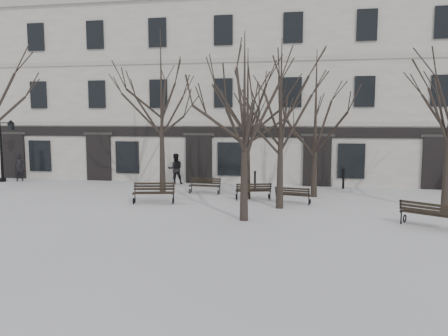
% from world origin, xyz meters
% --- Properties ---
extents(ground, '(100.00, 100.00, 0.00)m').
position_xyz_m(ground, '(0.00, 0.00, 0.00)').
color(ground, silver).
rests_on(ground, ground).
extents(building, '(40.40, 10.20, 11.40)m').
position_xyz_m(building, '(0.00, 12.96, 5.52)').
color(building, beige).
rests_on(building, ground).
extents(tree_1, '(4.97, 4.97, 7.10)m').
position_xyz_m(tree_1, '(0.50, -1.32, 4.44)').
color(tree_1, black).
rests_on(tree_1, ground).
extents(tree_2, '(5.08, 5.08, 7.25)m').
position_xyz_m(tree_2, '(1.73, 1.23, 4.53)').
color(tree_2, black).
rests_on(tree_2, ground).
extents(tree_4, '(5.87, 5.87, 8.39)m').
position_xyz_m(tree_4, '(-4.52, 4.03, 5.24)').
color(tree_4, black).
rests_on(tree_4, ground).
extents(tree_5, '(5.06, 5.06, 7.22)m').
position_xyz_m(tree_5, '(0.04, 3.24, 4.51)').
color(tree_5, black).
rests_on(tree_5, ground).
extents(tree_6, '(5.06, 5.06, 7.23)m').
position_xyz_m(tree_6, '(3.26, 4.37, 4.52)').
color(tree_6, black).
rests_on(tree_6, ground).
extents(bench_0, '(1.98, 1.06, 0.95)m').
position_xyz_m(bench_0, '(-4.07, 1.35, 0.52)').
color(bench_0, black).
rests_on(bench_0, ground).
extents(bench_1, '(1.66, 0.86, 0.80)m').
position_xyz_m(bench_1, '(2.27, 2.32, 0.43)').
color(bench_1, black).
rests_on(bench_1, ground).
extents(bench_2, '(1.94, 1.55, 0.95)m').
position_xyz_m(bench_2, '(7.15, -1.25, 0.52)').
color(bench_2, black).
rests_on(bench_2, ground).
extents(bench_3, '(1.64, 0.67, 0.81)m').
position_xyz_m(bench_3, '(-2.32, 4.34, 0.44)').
color(bench_3, black).
rests_on(bench_3, ground).
extents(bench_4, '(1.77, 1.01, 0.85)m').
position_xyz_m(bench_4, '(0.37, 2.97, 0.46)').
color(bench_4, black).
rests_on(bench_4, ground).
extents(lamp_post, '(1.19, 0.44, 3.81)m').
position_xyz_m(lamp_post, '(-15.40, 6.32, 2.20)').
color(lamp_post, black).
rests_on(lamp_post, ground).
extents(bollard_a, '(0.13, 0.13, 1.00)m').
position_xyz_m(bollard_a, '(0.06, 6.52, 0.53)').
color(bollard_a, black).
rests_on(bollard_a, ground).
extents(bollard_b, '(0.15, 0.15, 1.14)m').
position_xyz_m(bollard_b, '(4.93, 7.19, 0.61)').
color(bollard_b, black).
rests_on(bollard_b, ground).
extents(pedestrian_a, '(0.76, 0.71, 1.74)m').
position_xyz_m(pedestrian_a, '(-14.72, 6.67, 0.00)').
color(pedestrian_a, black).
rests_on(pedestrian_a, ground).
extents(pedestrian_b, '(1.11, 1.01, 1.84)m').
position_xyz_m(pedestrian_b, '(-4.78, 7.23, 0.00)').
color(pedestrian_b, black).
rests_on(pedestrian_b, ground).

